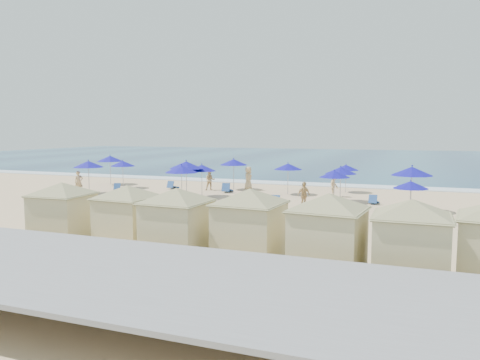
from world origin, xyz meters
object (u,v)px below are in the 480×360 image
object	(u,v)px
umbrella_1	(88,164)
cabana_3	(250,216)
umbrella_3	(186,165)
umbrella_5	(202,168)
cabana_2	(177,214)
beachgoer_0	(79,182)
cabana_0	(63,205)
beachgoer_4	(248,178)
cabana_1	(128,208)
beachgoer_2	(304,195)
umbrella_10	(412,171)
umbrella_2	(123,164)
beachgoer_3	(334,185)
umbrella_6	(182,169)
trash_bin	(177,214)
beachgoer_1	(210,180)
umbrella_0	(110,159)
umbrella_9	(346,168)
cabana_4	(328,224)
umbrella_8	(334,174)
cabana_5	(411,231)
umbrella_4	(234,162)
umbrella_7	(288,167)
umbrella_11	(411,185)
umbrella_12	(341,170)

from	to	relation	value
umbrella_1	cabana_3	bearing A→B (deg)	-36.78
umbrella_3	umbrella_5	bearing A→B (deg)	64.87
cabana_2	beachgoer_0	xyz separation A→B (m)	(-15.46, 13.10, -0.79)
cabana_2	cabana_3	bearing A→B (deg)	7.42
cabana_0	beachgoer_4	size ratio (longest dim) A/B	2.39
cabana_1	umbrella_3	size ratio (longest dim) A/B	1.65
cabana_0	beachgoer_2	bearing A→B (deg)	59.56
cabana_0	umbrella_10	size ratio (longest dim) A/B	1.65
umbrella_2	beachgoer_3	size ratio (longest dim) A/B	1.37
umbrella_6	umbrella_10	bearing A→B (deg)	6.12
cabana_1	umbrella_10	size ratio (longest dim) A/B	1.63
trash_bin	beachgoer_4	world-z (taller)	beachgoer_4
cabana_3	beachgoer_0	size ratio (longest dim) A/B	2.72
umbrella_6	beachgoer_1	size ratio (longest dim) A/B	1.57
umbrella_0	umbrella_9	xyz separation A→B (m)	(20.15, 1.93, -0.36)
cabana_2	beachgoer_3	bearing A→B (deg)	81.70
cabana_4	umbrella_2	world-z (taller)	cabana_4
cabana_0	beachgoer_3	size ratio (longest dim) A/B	2.64
umbrella_9	beachgoer_4	distance (m)	7.61
cabana_1	umbrella_8	world-z (taller)	cabana_1
umbrella_0	umbrella_8	size ratio (longest dim) A/B	1.16
beachgoer_2	cabana_0	bearing A→B (deg)	-174.88
cabana_4	cabana_5	distance (m)	2.54
beachgoer_0	beachgoer_3	size ratio (longest dim) A/B	1.01
cabana_1	cabana_3	xyz separation A→B (m)	(5.30, -0.28, 0.08)
cabana_4	umbrella_0	world-z (taller)	cabana_4
cabana_1	umbrella_5	bearing A→B (deg)	104.16
cabana_1	cabana_5	distance (m)	10.74
umbrella_9	beachgoer_0	xyz separation A→B (m)	(-18.54, -7.97, -1.05)
umbrella_0	umbrella_4	world-z (taller)	umbrella_0
cabana_5	beachgoer_1	bearing A→B (deg)	129.20
umbrella_7	umbrella_11	size ratio (longest dim) A/B	1.13
umbrella_5	umbrella_12	xyz separation A→B (m)	(9.67, 1.05, 0.02)
cabana_4	beachgoer_1	bearing A→B (deg)	124.46
cabana_2	umbrella_5	size ratio (longest dim) A/B	1.92
cabana_1	beachgoer_2	distance (m)	12.87
trash_bin	cabana_2	size ratio (longest dim) A/B	0.19
cabana_0	cabana_1	world-z (taller)	cabana_0
cabana_5	cabana_3	bearing A→B (deg)	173.87
cabana_0	umbrella_2	world-z (taller)	cabana_0
cabana_5	umbrella_10	bearing A→B (deg)	90.91
cabana_1	beachgoer_0	xyz separation A→B (m)	(-12.89, 12.46, -0.74)
umbrella_1	beachgoer_2	world-z (taller)	umbrella_1
umbrella_5	umbrella_9	world-z (taller)	umbrella_5
beachgoer_2	beachgoer_4	world-z (taller)	beachgoer_4
trash_bin	beachgoer_0	world-z (taller)	beachgoer_0
cabana_1	umbrella_11	distance (m)	14.92
umbrella_12	beachgoer_1	size ratio (longest dim) A/B	1.50
umbrella_9	cabana_1	bearing A→B (deg)	-105.47
trash_bin	cabana_1	size ratio (longest dim) A/B	0.20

